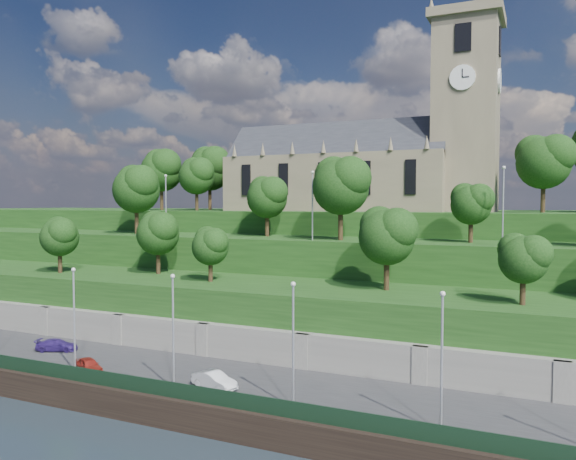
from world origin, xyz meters
The scene contains 17 objects.
ground centered at (0.00, 0.00, 0.00)m, with size 320.00×320.00×0.00m, color #1B232B.
promenade centered at (0.00, 6.00, 1.00)m, with size 160.00×12.00×2.00m, color #2D2D30.
quay_wall centered at (0.00, -0.05, 1.10)m, with size 160.00×0.50×2.20m, color black.
fence centered at (0.00, 0.60, 2.60)m, with size 160.00×0.10×1.20m, color black.
retaining_wall centered at (0.00, 11.97, 2.50)m, with size 160.00×2.10×5.00m.
embankment_lower centered at (0.00, 18.00, 4.00)m, with size 160.00×12.00×8.00m, color #193D14.
embankment_upper centered at (0.00, 29.00, 6.00)m, with size 160.00×10.00×12.00m, color #193D14.
hilltop centered at (0.00, 50.00, 7.50)m, with size 160.00×32.00×15.00m, color #193D14.
church centered at (0.79, 45.98, 22.52)m, with size 38.60×12.35×27.60m.
trees_lower centered at (0.77, 18.35, 12.67)m, with size 62.80×8.64×7.88m.
trees_upper centered at (-1.68, 27.94, 17.83)m, with size 62.85×8.70×9.46m.
trees_hilltop centered at (2.41, 45.53, 22.00)m, with size 72.75×16.71×11.87m.
lamp_posts_promenade centered at (-2.00, 2.50, 7.02)m, with size 60.36×0.36×8.80m.
lamp_posts_upper centered at (0.00, 26.00, 16.49)m, with size 40.36×0.36×7.78m.
car_left centered at (-10.95, 2.95, 2.58)m, with size 1.37×3.41×1.16m, color maroon.
car_middle centered at (0.89, 3.69, 2.64)m, with size 1.35×3.88×1.28m, color #BABBC0.
car_right centered at (-18.66, 6.82, 2.56)m, with size 1.57×3.87×1.12m, color navy.
Camera 1 is at (23.39, -32.43, 16.20)m, focal length 35.00 mm.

